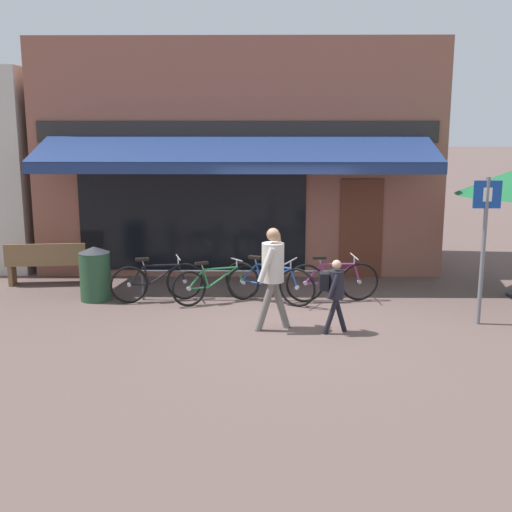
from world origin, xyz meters
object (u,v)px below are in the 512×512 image
object	(u,v)px
bicycle_blue	(269,282)
litter_bin	(95,273)
pedestrian_child	(334,287)
bicycle_black	(157,282)
park_bench	(47,262)
pedestrian_adult	(273,268)
bicycle_purple	(332,281)
bicycle_green	(216,284)
parking_sign	(484,235)

from	to	relation	value
bicycle_blue	litter_bin	world-z (taller)	litter_bin
litter_bin	pedestrian_child	bearing A→B (deg)	-23.71
bicycle_black	park_bench	world-z (taller)	park_bench
pedestrian_adult	bicycle_purple	bearing A→B (deg)	60.21
bicycle_green	park_bench	xyz separation A→B (m)	(-3.54, 1.31, 0.11)
bicycle_black	bicycle_blue	bearing A→B (deg)	-18.04
bicycle_green	parking_sign	distance (m)	4.70
bicycle_green	bicycle_purple	xyz separation A→B (m)	(2.13, 0.11, 0.04)
bicycle_green	bicycle_blue	xyz separation A→B (m)	(0.96, 0.00, 0.03)
parking_sign	park_bench	xyz separation A→B (m)	(-7.94, 2.53, -1.02)
litter_bin	park_bench	distance (m)	1.72
bicycle_black	bicycle_blue	distance (m)	2.07
pedestrian_adult	pedestrian_child	size ratio (longest dim) A/B	1.40
bicycle_purple	litter_bin	distance (m)	4.40
pedestrian_child	park_bench	xyz separation A→B (m)	(-5.50, 3.00, -0.27)
bicycle_green	pedestrian_child	bearing A→B (deg)	-66.09
bicycle_blue	pedestrian_adult	bearing A→B (deg)	-61.26
bicycle_green	park_bench	world-z (taller)	park_bench
bicycle_green	litter_bin	xyz separation A→B (m)	(-2.26, 0.16, 0.16)
park_bench	parking_sign	bearing A→B (deg)	-23.79
bicycle_purple	pedestrian_child	xyz separation A→B (m)	(-0.17, -1.80, 0.35)
pedestrian_adult	parking_sign	xyz separation A→B (m)	(3.39, 0.31, 0.47)
litter_bin	park_bench	bearing A→B (deg)	138.10
bicycle_purple	parking_sign	bearing A→B (deg)	-38.00
bicycle_purple	litter_bin	bearing A→B (deg)	171.68
bicycle_black	pedestrian_adult	distance (m)	2.73
pedestrian_adult	bicycle_black	bearing A→B (deg)	147.24
pedestrian_adult	litter_bin	xyz separation A→B (m)	(-3.27, 1.69, -0.50)
bicycle_green	bicycle_purple	size ratio (longest dim) A/B	0.92
bicycle_purple	litter_bin	world-z (taller)	litter_bin
litter_bin	bicycle_black	bearing A→B (deg)	-3.72
bicycle_black	bicycle_purple	xyz separation A→B (m)	(3.23, 0.02, 0.01)
bicycle_green	pedestrian_child	xyz separation A→B (m)	(1.96, -1.69, 0.38)
bicycle_black	bicycle_purple	distance (m)	3.23
bicycle_green	bicycle_black	bearing A→B (deg)	150.12
park_bench	bicycle_green	bearing A→B (deg)	-26.43
litter_bin	pedestrian_adult	bearing A→B (deg)	-27.30
bicycle_black	park_bench	distance (m)	2.73
bicycle_blue	bicycle_purple	size ratio (longest dim) A/B	0.96
bicycle_green	park_bench	distance (m)	3.78
bicycle_black	bicycle_purple	size ratio (longest dim) A/B	0.96
bicycle_blue	parking_sign	distance (m)	3.81
bicycle_purple	pedestrian_child	size ratio (longest dim) A/B	1.47
bicycle_purple	pedestrian_adult	xyz separation A→B (m)	(-1.12, -1.64, 0.62)
bicycle_black	pedestrian_adult	size ratio (longest dim) A/B	1.00
pedestrian_child	parking_sign	xyz separation A→B (m)	(2.43, 0.47, 0.74)
park_bench	pedestrian_adult	bearing A→B (deg)	-38.05
bicycle_black	parking_sign	bearing A→B (deg)	-28.99
bicycle_blue	park_bench	bearing A→B (deg)	-169.34
bicycle_purple	parking_sign	xyz separation A→B (m)	(2.27, -1.33, 1.09)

